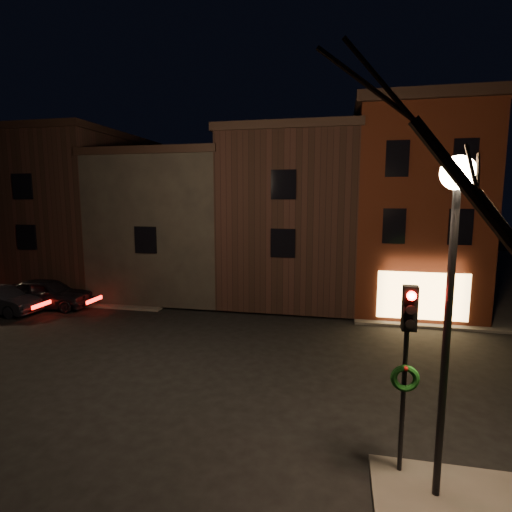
{
  "coord_description": "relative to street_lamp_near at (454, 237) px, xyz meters",
  "views": [
    {
      "loc": [
        4.23,
        -13.65,
        5.85
      ],
      "look_at": [
        0.39,
        4.39,
        3.2
      ],
      "focal_mm": 28.0,
      "sensor_mm": 36.0,
      "label": 1
    }
  ],
  "objects": [
    {
      "name": "row_building_c",
      "position": [
        -19.2,
        16.5,
        -0.09
      ],
      "size": [
        7.3,
        10.3,
        9.9
      ],
      "color": "black",
      "rests_on": "ground"
    },
    {
      "name": "sidewalk_far_left",
      "position": [
        -26.2,
        26.0,
        -5.12
      ],
      "size": [
        30.0,
        30.0,
        0.12
      ],
      "primitive_type": "cube",
      "color": "#2D2B28",
      "rests_on": "ground"
    },
    {
      "name": "row_building_b",
      "position": [
        -11.95,
        16.5,
        -0.85
      ],
      "size": [
        7.8,
        10.3,
        8.4
      ],
      "color": "black",
      "rests_on": "ground"
    },
    {
      "name": "traffic_signal",
      "position": [
        -0.6,
        0.49,
        -2.37
      ],
      "size": [
        0.58,
        0.38,
        4.05
      ],
      "color": "black",
      "rests_on": "sidewalk_near_right"
    },
    {
      "name": "parked_car_a",
      "position": [
        -17.35,
        10.49,
        -4.37
      ],
      "size": [
        4.92,
        2.35,
        1.62
      ],
      "primitive_type": "imported",
      "rotation": [
        0.0,
        0.0,
        1.66
      ],
      "color": "black",
      "rests_on": "ground"
    },
    {
      "name": "parked_car_b",
      "position": [
        -18.9,
        9.08,
        -4.5
      ],
      "size": [
        4.25,
        1.78,
        1.36
      ],
      "primitive_type": "imported",
      "rotation": [
        0.0,
        0.0,
        1.49
      ],
      "color": "black",
      "rests_on": "ground"
    },
    {
      "name": "ground",
      "position": [
        -6.2,
        6.0,
        -5.18
      ],
      "size": [
        120.0,
        120.0,
        0.0
      ],
      "primitive_type": "plane",
      "color": "black",
      "rests_on": "ground"
    },
    {
      "name": "row_building_a",
      "position": [
        -4.7,
        16.5,
        -0.34
      ],
      "size": [
        7.3,
        10.3,
        9.4
      ],
      "color": "black",
      "rests_on": "ground"
    },
    {
      "name": "street_lamp_near",
      "position": [
        0.0,
        0.0,
        0.0
      ],
      "size": [
        0.6,
        0.6,
        6.48
      ],
      "color": "black",
      "rests_on": "sidewalk_near_right"
    },
    {
      "name": "corner_building",
      "position": [
        1.8,
        15.47,
        0.22
      ],
      "size": [
        6.5,
        8.5,
        10.5
      ],
      "color": "#42170B",
      "rests_on": "ground"
    }
  ]
}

